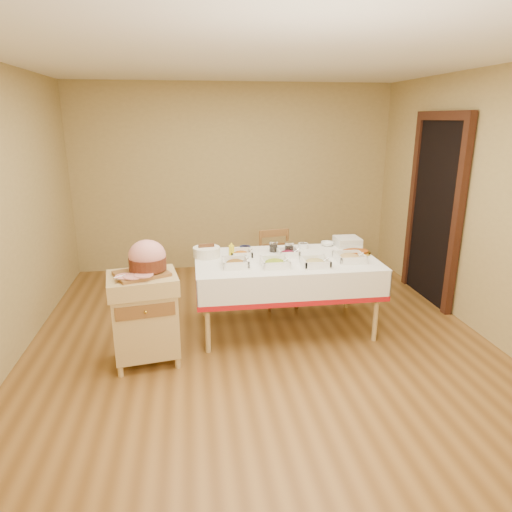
{
  "coord_description": "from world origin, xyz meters",
  "views": [
    {
      "loc": [
        -0.63,
        -4.01,
        2.12
      ],
      "look_at": [
        -0.02,
        0.2,
        0.83
      ],
      "focal_mm": 32.0,
      "sensor_mm": 36.0,
      "label": 1
    }
  ],
  "objects_px": {
    "ham_on_board": "(146,260)",
    "brass_platter": "(355,253)",
    "preserve_jar_left": "(273,247)",
    "preserve_jar_right": "(289,248)",
    "dining_table": "(285,274)",
    "dining_chair": "(277,267)",
    "mustard_bottle": "(232,252)",
    "butcher_cart": "(145,313)",
    "plate_stack": "(347,242)",
    "bread_basket": "(207,252)"
  },
  "relations": [
    {
      "from": "ham_on_board",
      "to": "brass_platter",
      "type": "distance_m",
      "value": 2.15
    },
    {
      "from": "preserve_jar_left",
      "to": "brass_platter",
      "type": "bearing_deg",
      "value": -15.16
    },
    {
      "from": "ham_on_board",
      "to": "preserve_jar_left",
      "type": "distance_m",
      "value": 1.46
    },
    {
      "from": "preserve_jar_left",
      "to": "preserve_jar_right",
      "type": "bearing_deg",
      "value": -31.79
    },
    {
      "from": "brass_platter",
      "to": "preserve_jar_left",
      "type": "bearing_deg",
      "value": 164.84
    },
    {
      "from": "dining_table",
      "to": "brass_platter",
      "type": "distance_m",
      "value": 0.77
    },
    {
      "from": "preserve_jar_right",
      "to": "dining_table",
      "type": "bearing_deg",
      "value": -112.03
    },
    {
      "from": "dining_chair",
      "to": "mustard_bottle",
      "type": "distance_m",
      "value": 0.92
    },
    {
      "from": "ham_on_board",
      "to": "mustard_bottle",
      "type": "relative_size",
      "value": 2.58
    },
    {
      "from": "butcher_cart",
      "to": "brass_platter",
      "type": "bearing_deg",
      "value": 14.75
    },
    {
      "from": "mustard_bottle",
      "to": "brass_platter",
      "type": "relative_size",
      "value": 0.54
    },
    {
      "from": "ham_on_board",
      "to": "preserve_jar_left",
      "type": "bearing_deg",
      "value": 30.86
    },
    {
      "from": "dining_chair",
      "to": "ham_on_board",
      "type": "xyz_separation_m",
      "value": [
        -1.37,
        -1.14,
        0.51
      ]
    },
    {
      "from": "dining_chair",
      "to": "butcher_cart",
      "type": "bearing_deg",
      "value": -140.29
    },
    {
      "from": "dining_table",
      "to": "plate_stack",
      "type": "height_order",
      "value": "plate_stack"
    },
    {
      "from": "dining_table",
      "to": "dining_chair",
      "type": "xyz_separation_m",
      "value": [
        0.05,
        0.67,
        -0.15
      ]
    },
    {
      "from": "preserve_jar_right",
      "to": "ham_on_board",
      "type": "bearing_deg",
      "value": -154.94
    },
    {
      "from": "preserve_jar_left",
      "to": "bread_basket",
      "type": "relative_size",
      "value": 0.42
    },
    {
      "from": "preserve_jar_left",
      "to": "mustard_bottle",
      "type": "relative_size",
      "value": 0.66
    },
    {
      "from": "butcher_cart",
      "to": "preserve_jar_right",
      "type": "bearing_deg",
      "value": 25.53
    },
    {
      "from": "mustard_bottle",
      "to": "dining_table",
      "type": "bearing_deg",
      "value": -7.12
    },
    {
      "from": "ham_on_board",
      "to": "mustard_bottle",
      "type": "distance_m",
      "value": 0.96
    },
    {
      "from": "bread_basket",
      "to": "plate_stack",
      "type": "bearing_deg",
      "value": 6.91
    },
    {
      "from": "preserve_jar_left",
      "to": "preserve_jar_right",
      "type": "height_order",
      "value": "preserve_jar_right"
    },
    {
      "from": "ham_on_board",
      "to": "brass_platter",
      "type": "height_order",
      "value": "ham_on_board"
    },
    {
      "from": "brass_platter",
      "to": "butcher_cart",
      "type": "bearing_deg",
      "value": -165.25
    },
    {
      "from": "preserve_jar_left",
      "to": "dining_chair",
      "type": "bearing_deg",
      "value": 72.63
    },
    {
      "from": "dining_chair",
      "to": "plate_stack",
      "type": "height_order",
      "value": "dining_chair"
    },
    {
      "from": "dining_table",
      "to": "preserve_jar_right",
      "type": "bearing_deg",
      "value": 67.97
    },
    {
      "from": "brass_platter",
      "to": "dining_table",
      "type": "bearing_deg",
      "value": -176.5
    },
    {
      "from": "plate_stack",
      "to": "preserve_jar_left",
      "type": "bearing_deg",
      "value": -172.56
    },
    {
      "from": "preserve_jar_right",
      "to": "mustard_bottle",
      "type": "bearing_deg",
      "value": -169.9
    },
    {
      "from": "dining_table",
      "to": "preserve_jar_left",
      "type": "relative_size",
      "value": 15.72
    },
    {
      "from": "dining_table",
      "to": "bread_basket",
      "type": "bearing_deg",
      "value": 166.36
    },
    {
      "from": "dining_chair",
      "to": "preserve_jar_left",
      "type": "distance_m",
      "value": 0.55
    },
    {
      "from": "butcher_cart",
      "to": "bread_basket",
      "type": "height_order",
      "value": "bread_basket"
    },
    {
      "from": "ham_on_board",
      "to": "preserve_jar_right",
      "type": "height_order",
      "value": "ham_on_board"
    },
    {
      "from": "mustard_bottle",
      "to": "plate_stack",
      "type": "height_order",
      "value": "mustard_bottle"
    },
    {
      "from": "dining_table",
      "to": "ham_on_board",
      "type": "relative_size",
      "value": 4.04
    },
    {
      "from": "preserve_jar_right",
      "to": "bread_basket",
      "type": "xyz_separation_m",
      "value": [
        -0.86,
        0.01,
        -0.0
      ]
    },
    {
      "from": "butcher_cart",
      "to": "preserve_jar_left",
      "type": "relative_size",
      "value": 7.16
    },
    {
      "from": "preserve_jar_left",
      "to": "plate_stack",
      "type": "bearing_deg",
      "value": 7.44
    },
    {
      "from": "dining_chair",
      "to": "bread_basket",
      "type": "xyz_separation_m",
      "value": [
        -0.84,
        -0.47,
        0.36
      ]
    },
    {
      "from": "butcher_cart",
      "to": "mustard_bottle",
      "type": "xyz_separation_m",
      "value": [
        0.83,
        0.58,
        0.37
      ]
    },
    {
      "from": "dining_table",
      "to": "preserve_jar_right",
      "type": "distance_m",
      "value": 0.29
    },
    {
      "from": "dining_chair",
      "to": "preserve_jar_left",
      "type": "xyz_separation_m",
      "value": [
        -0.12,
        -0.4,
        0.36
      ]
    },
    {
      "from": "plate_stack",
      "to": "bread_basket",
      "type": "bearing_deg",
      "value": -173.09
    },
    {
      "from": "butcher_cart",
      "to": "preserve_jar_right",
      "type": "distance_m",
      "value": 1.64
    },
    {
      "from": "dining_table",
      "to": "ham_on_board",
      "type": "distance_m",
      "value": 1.45
    },
    {
      "from": "preserve_jar_right",
      "to": "brass_platter",
      "type": "bearing_deg",
      "value": -10.99
    }
  ]
}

